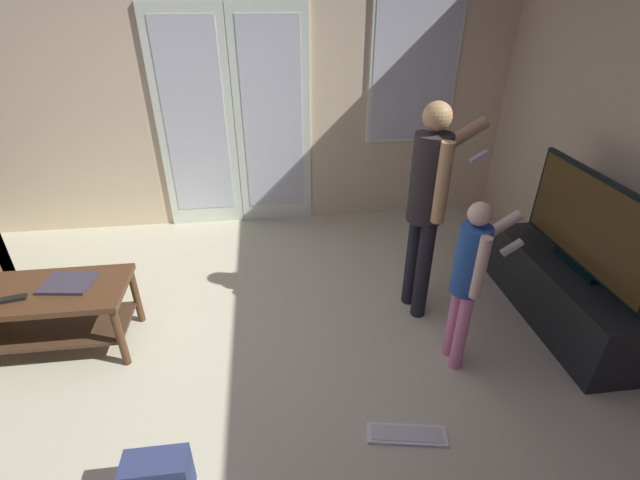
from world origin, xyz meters
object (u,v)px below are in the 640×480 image
(coffee_table, at_px, (48,306))
(loose_keyboard, at_px, (407,435))
(flat_screen_tv, at_px, (590,224))
(tv_remote_black, at_px, (11,299))
(laptop_closed, at_px, (68,283))
(person_adult, at_px, (429,196))
(backpack, at_px, (158,480))
(tv_stand, at_px, (566,295))
(person_child, at_px, (470,273))

(coffee_table, bearing_deg, loose_keyboard, -24.54)
(flat_screen_tv, height_order, tv_remote_black, flat_screen_tv)
(loose_keyboard, bearing_deg, laptop_closed, 152.96)
(person_adult, height_order, backpack, person_adult)
(tv_stand, relative_size, flat_screen_tv, 1.13)
(tv_remote_black, bearing_deg, flat_screen_tv, -13.49)
(person_child, relative_size, loose_keyboard, 2.54)
(coffee_table, distance_m, person_child, 2.70)
(tv_stand, distance_m, person_adult, 1.28)
(laptop_closed, distance_m, tv_remote_black, 0.32)
(tv_stand, xyz_separation_m, flat_screen_tv, (-0.00, 0.00, 0.58))
(flat_screen_tv, relative_size, person_adult, 0.76)
(laptop_closed, bearing_deg, flat_screen_tv, 4.24)
(person_child, xyz_separation_m, loose_keyboard, (-0.48, -0.54, -0.68))
(backpack, bearing_deg, loose_keyboard, 7.96)
(backpack, bearing_deg, flat_screen_tv, 20.32)
(person_child, height_order, loose_keyboard, person_child)
(flat_screen_tv, distance_m, person_adult, 1.07)
(laptop_closed, bearing_deg, tv_remote_black, -147.30)
(loose_keyboard, relative_size, laptop_closed, 1.48)
(person_adult, distance_m, laptop_closed, 2.45)
(coffee_table, bearing_deg, person_child, -9.72)
(loose_keyboard, bearing_deg, tv_remote_black, 158.81)
(flat_screen_tv, xyz_separation_m, loose_keyboard, (-1.41, -0.82, -0.80))
(coffee_table, bearing_deg, laptop_closed, 15.57)
(coffee_table, distance_m, person_adult, 2.63)
(flat_screen_tv, height_order, person_child, person_child)
(laptop_closed, xyz_separation_m, tv_remote_black, (-0.29, -0.14, 0.00))
(coffee_table, height_order, backpack, coffee_table)
(backpack, xyz_separation_m, tv_remote_black, (-1.02, 1.07, 0.36))
(backpack, bearing_deg, person_adult, 37.46)
(backpack, height_order, laptop_closed, laptop_closed)
(loose_keyboard, relative_size, tv_remote_black, 2.68)
(tv_stand, height_order, backpack, tv_stand)
(coffee_table, xyz_separation_m, laptop_closed, (0.15, 0.04, 0.14))
(person_child, relative_size, backpack, 3.80)
(laptop_closed, height_order, tv_remote_black, same)
(flat_screen_tv, relative_size, laptop_closed, 3.91)
(backpack, relative_size, loose_keyboard, 0.67)
(tv_stand, relative_size, loose_keyboard, 2.97)
(coffee_table, height_order, loose_keyboard, coffee_table)
(coffee_table, relative_size, person_adult, 0.66)
(person_child, bearing_deg, backpack, -157.93)
(coffee_table, bearing_deg, flat_screen_tv, -2.70)
(flat_screen_tv, relative_size, backpack, 3.95)
(tv_stand, height_order, person_child, person_child)
(flat_screen_tv, relative_size, tv_remote_black, 7.08)
(tv_remote_black, bearing_deg, tv_stand, -13.55)
(tv_stand, bearing_deg, flat_screen_tv, 114.84)
(tv_stand, distance_m, flat_screen_tv, 0.58)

